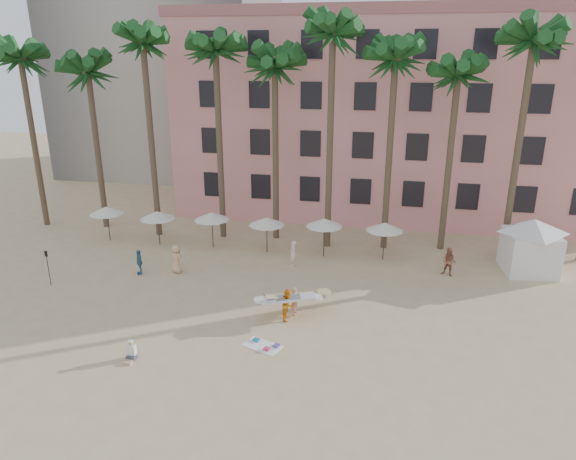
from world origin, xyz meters
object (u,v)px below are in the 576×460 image
(cabana, at_px, (531,241))
(carrier_white, at_px, (288,303))
(pink_hotel, at_px, (391,117))
(carrier_yellow, at_px, (295,298))

(cabana, bearing_deg, carrier_white, -146.69)
(pink_hotel, distance_m, carrier_yellow, 23.59)
(pink_hotel, height_order, cabana, pink_hotel)
(carrier_yellow, height_order, carrier_white, carrier_white)
(pink_hotel, distance_m, cabana, 17.41)
(cabana, height_order, carrier_yellow, cabana)
(cabana, distance_m, carrier_yellow, 15.99)
(pink_hotel, xyz_separation_m, carrier_yellow, (-4.47, -22.05, -7.09))
(pink_hotel, distance_m, carrier_white, 24.22)
(carrier_white, bearing_deg, carrier_yellow, 69.19)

